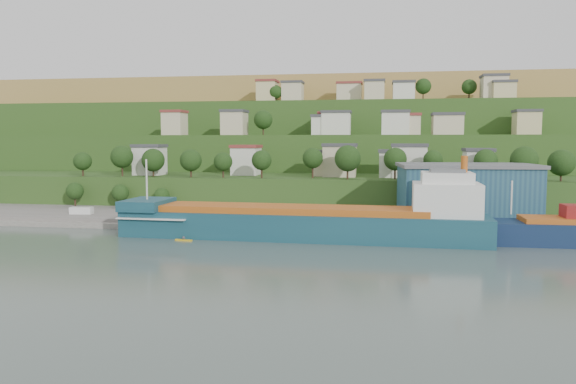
% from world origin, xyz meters
% --- Properties ---
extents(ground, '(500.00, 500.00, 0.00)m').
position_xyz_m(ground, '(0.00, 0.00, 0.00)').
color(ground, '#495953').
rests_on(ground, ground).
extents(quay, '(220.00, 26.00, 4.00)m').
position_xyz_m(quay, '(20.00, 28.00, 0.00)').
color(quay, slate).
rests_on(quay, ground).
extents(pebble_beach, '(40.00, 18.00, 2.40)m').
position_xyz_m(pebble_beach, '(-55.00, 22.00, 0.00)').
color(pebble_beach, slate).
rests_on(pebble_beach, ground).
extents(hillside, '(360.00, 211.33, 96.00)m').
position_xyz_m(hillside, '(0.03, 168.72, 0.08)').
color(hillside, '#284719').
rests_on(hillside, ground).
extents(cargo_ship_near, '(75.94, 13.95, 19.45)m').
position_xyz_m(cargo_ship_near, '(6.59, 8.03, 3.11)').
color(cargo_ship_near, '#143B4B').
rests_on(cargo_ship_near, ground).
extents(warehouse, '(32.50, 21.56, 12.80)m').
position_xyz_m(warehouse, '(40.16, 30.19, 8.43)').
color(warehouse, navy).
rests_on(warehouse, quay).
extents(caravan, '(5.61, 2.85, 2.52)m').
position_xyz_m(caravan, '(-53.10, 22.37, 2.46)').
color(caravan, silver).
rests_on(caravan, pebble_beach).
extents(dinghy, '(3.78, 2.39, 0.71)m').
position_xyz_m(dinghy, '(-40.96, 20.51, 1.55)').
color(dinghy, silver).
rests_on(dinghy, pebble_beach).
extents(kayak_orange, '(3.45, 1.03, 0.85)m').
position_xyz_m(kayak_orange, '(-11.54, 3.84, 0.25)').
color(kayak_orange, orange).
rests_on(kayak_orange, ground).
extents(kayak_yellow, '(3.71, 1.21, 0.91)m').
position_xyz_m(kayak_yellow, '(-18.84, 1.33, 0.27)').
color(kayak_yellow, gold).
rests_on(kayak_yellow, ground).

